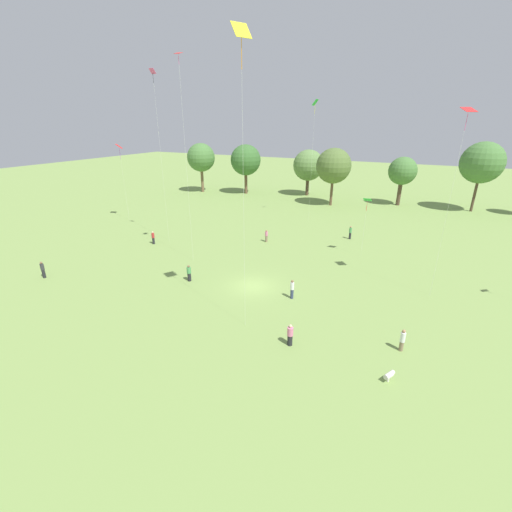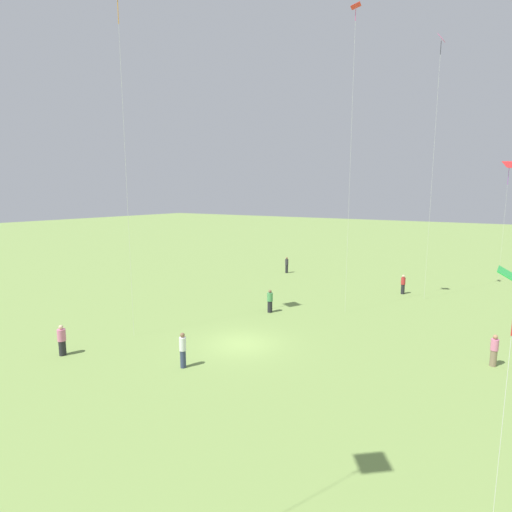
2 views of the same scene
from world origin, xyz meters
name	(u,v)px [view 2 (image 2 of 2)]	position (x,y,z in m)	size (l,w,h in m)	color
ground_plane	(241,344)	(0.00, 0.00, 0.00)	(240.00, 240.00, 0.00)	#7A994C
person_1	(183,350)	(4.33, -0.61, 0.94)	(0.45, 0.45, 1.86)	#333D5B
person_2	(270,301)	(-6.42, -1.87, 0.86)	(0.58, 0.58, 1.74)	#232328
person_4	(494,350)	(-4.56, 12.75, 0.85)	(0.40, 0.40, 1.70)	#847056
person_5	(62,340)	(6.78, -7.33, 0.85)	(0.57, 0.57, 1.73)	#232328
person_6	(403,284)	(-17.67, 5.21, 0.87)	(0.52, 0.52, 1.74)	#232328
person_7	(287,265)	(-20.49, -8.11, 0.91)	(0.51, 0.51, 1.81)	#232328
kite_0	(355,43)	(-9.49, 2.90, 18.99)	(0.74, 0.73, 21.45)	red
kite_2	(440,65)	(-16.72, 7.19, 18.74)	(0.74, 0.50, 20.98)	#E54C99
kite_3	(118,2)	(2.58, -6.45, 19.40)	(1.14, 1.31, 20.78)	yellow
kite_6	(509,168)	(-29.29, 12.18, 11.36)	(1.38, 1.41, 12.09)	red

